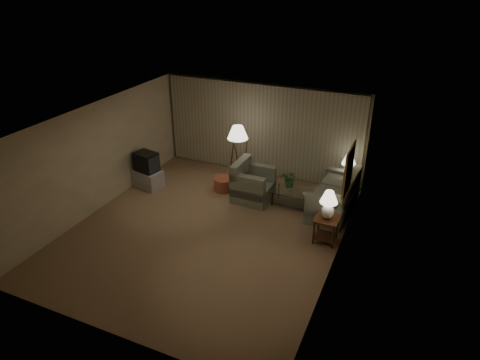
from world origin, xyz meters
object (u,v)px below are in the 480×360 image
at_px(armchair, 253,185).
at_px(vase, 290,188).
at_px(sofa, 333,198).
at_px(tv_cabinet, 148,178).
at_px(crt_tv, 146,162).
at_px(floor_lamp, 238,155).
at_px(ottoman, 224,184).
at_px(side_table_far, 346,184).
at_px(table_lamp_near, 329,202).
at_px(coffee_table, 295,196).
at_px(side_table_near, 326,225).
at_px(table_lamp_far, 349,164).

relative_size(armchair, vase, 7.39).
distance_m(sofa, tv_cabinet, 5.10).
bearing_deg(crt_tv, floor_lamp, 39.59).
distance_m(tv_cabinet, ottoman, 2.14).
bearing_deg(crt_tv, sofa, 20.63).
height_order(armchair, side_table_far, armchair).
height_order(armchair, table_lamp_near, table_lamp_near).
height_order(table_lamp_near, coffee_table, table_lamp_near).
xyz_separation_m(side_table_far, table_lamp_near, (0.00, -2.23, 0.61)).
bearing_deg(side_table_near, armchair, 152.70).
bearing_deg(side_table_far, sofa, -99.62).
bearing_deg(tv_cabinet, armchair, 22.48).
relative_size(armchair, crt_tv, 1.45).
distance_m(sofa, coffee_table, 0.97).
bearing_deg(sofa, crt_tv, -77.95).
bearing_deg(floor_lamp, table_lamp_far, 8.88).
bearing_deg(ottoman, coffee_table, -1.16).
relative_size(sofa, vase, 13.90).
bearing_deg(vase, table_lamp_far, 38.08).
bearing_deg(table_lamp_near, sofa, 96.34).
height_order(coffee_table, ottoman, coffee_table).
bearing_deg(sofa, tv_cabinet, -77.95).
xyz_separation_m(crt_tv, ottoman, (2.03, 0.67, -0.58)).
xyz_separation_m(armchair, side_table_far, (2.23, 1.09, -0.03)).
distance_m(side_table_far, coffee_table, 1.49).
bearing_deg(vase, armchair, -174.01).
distance_m(side_table_near, crt_tv, 5.25).
relative_size(tv_cabinet, floor_lamp, 0.52).
bearing_deg(coffee_table, sofa, 5.96).
height_order(side_table_near, crt_tv, crt_tv).
bearing_deg(floor_lamp, ottoman, -114.31).
relative_size(sofa, table_lamp_near, 2.83).
height_order(armchair, ottoman, armchair).
distance_m(sofa, armchair, 2.08).
distance_m(armchair, coffee_table, 1.13).
bearing_deg(side_table_near, vase, 135.16).
xyz_separation_m(side_table_far, crt_tv, (-5.20, -1.62, 0.37)).
height_order(floor_lamp, vase, floor_lamp).
bearing_deg(side_table_near, tv_cabinet, 173.20).
xyz_separation_m(coffee_table, floor_lamp, (-1.85, 0.52, 0.63)).
bearing_deg(sofa, armchair, -80.63).
distance_m(armchair, side_table_near, 2.50).
distance_m(sofa, vase, 1.11).
relative_size(armchair, table_lamp_near, 1.51).
xyz_separation_m(side_table_far, coffee_table, (-1.11, -0.98, -0.11)).
bearing_deg(floor_lamp, side_table_far, 8.88).
xyz_separation_m(armchair, table_lamp_far, (2.23, 1.09, 0.56)).
relative_size(armchair, ottoman, 1.86).
xyz_separation_m(sofa, table_lamp_near, (0.15, -1.35, 0.60)).
bearing_deg(tv_cabinet, crt_tv, 0.00).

